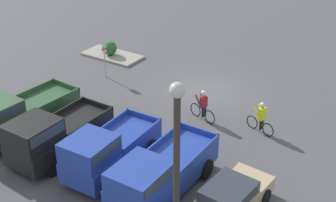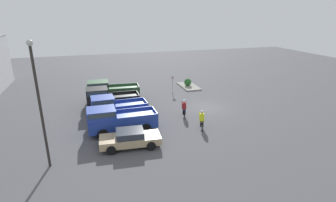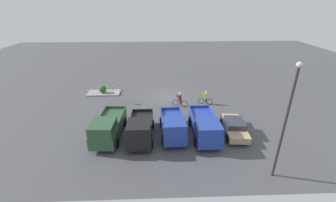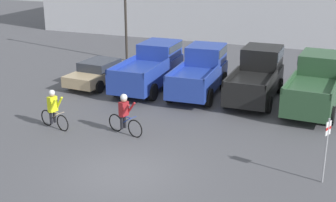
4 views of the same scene
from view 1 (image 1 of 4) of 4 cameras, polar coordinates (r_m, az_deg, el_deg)
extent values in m
plane|color=#4C4C51|center=(27.76, 4.66, 1.27)|extent=(80.00, 80.00, 0.00)
cube|color=tan|center=(18.43, 7.32, -12.13)|extent=(2.11, 4.55, 0.56)
cube|color=#2D333D|center=(18.11, 7.42, -10.87)|extent=(1.75, 2.11, 0.47)
cylinder|color=black|center=(19.28, 11.81, -11.40)|extent=(0.23, 0.68, 0.67)
cylinder|color=black|center=(19.89, 7.20, -9.56)|extent=(0.23, 0.68, 0.67)
cube|color=#233D9E|center=(19.21, -0.38, -8.80)|extent=(2.06, 5.60, 0.98)
cube|color=#233D9E|center=(17.57, -3.41, -9.16)|extent=(1.87, 2.25, 0.82)
cube|color=#333D47|center=(17.46, -3.42, -8.68)|extent=(1.93, 2.07, 0.36)
cube|color=#233D9E|center=(19.23, 3.87, -6.57)|extent=(0.11, 3.35, 0.25)
cube|color=#233D9E|center=(20.07, -0.95, -4.90)|extent=(0.11, 3.35, 0.25)
cube|color=#233D9E|center=(20.83, 3.76, -3.63)|extent=(2.01, 0.10, 0.25)
cylinder|color=black|center=(18.86, -5.92, -11.50)|extent=(0.23, 0.86, 0.86)
cylinder|color=black|center=(20.28, 4.74, -8.26)|extent=(0.23, 0.86, 0.86)
cylinder|color=black|center=(21.10, -0.09, -6.55)|extent=(0.23, 0.86, 0.86)
cube|color=#233D9E|center=(20.69, -6.71, -6.10)|extent=(2.15, 5.06, 0.91)
cube|color=#233D9E|center=(19.23, -9.54, -5.87)|extent=(1.86, 2.07, 0.96)
cube|color=#333D47|center=(19.11, -9.59, -5.34)|extent=(1.91, 1.91, 0.42)
cube|color=#233D9E|center=(20.59, -3.06, -4.21)|extent=(0.21, 2.99, 0.25)
cube|color=#233D9E|center=(21.54, -7.18, -2.84)|extent=(0.21, 2.99, 0.25)
cube|color=#233D9E|center=(22.07, -2.98, -1.84)|extent=(1.94, 0.16, 0.25)
cylinder|color=black|center=(19.46, -7.09, -10.09)|extent=(0.26, 0.91, 0.90)
cylinder|color=black|center=(20.51, -11.44, -8.26)|extent=(0.26, 0.91, 0.90)
cylinder|color=black|center=(21.48, -2.10, -5.82)|extent=(0.26, 0.91, 0.90)
cylinder|color=black|center=(22.44, -6.27, -4.39)|extent=(0.26, 0.91, 0.90)
cube|color=black|center=(22.20, -12.83, -4.26)|extent=(1.99, 5.18, 0.93)
cube|color=black|center=(20.84, -16.11, -3.77)|extent=(1.83, 2.07, 1.06)
cube|color=#333D47|center=(20.73, -16.19, -3.22)|extent=(1.88, 1.91, 0.47)
cube|color=black|center=(21.93, -9.34, -2.54)|extent=(0.09, 3.10, 0.25)
cube|color=black|center=(23.12, -12.84, -1.20)|extent=(0.09, 3.10, 0.25)
cube|color=black|center=(23.46, -8.61, -0.35)|extent=(1.98, 0.09, 0.25)
cylinder|color=black|center=(20.93, -13.89, -7.97)|extent=(0.22, 0.77, 0.77)
cylinder|color=black|center=(22.23, -17.44, -6.19)|extent=(0.22, 0.77, 0.77)
cylinder|color=black|center=(22.77, -8.12, -4.18)|extent=(0.22, 0.77, 0.77)
cylinder|color=black|center=(23.98, -11.70, -2.76)|extent=(0.22, 0.77, 0.77)
cube|color=#2D5133|center=(24.25, -16.94, -1.75)|extent=(2.33, 5.65, 1.02)
cube|color=#2D5133|center=(23.84, -13.63, -0.08)|extent=(0.26, 3.33, 0.25)
cube|color=#2D5133|center=(25.24, -16.54, 1.14)|extent=(0.26, 3.33, 0.25)
cube|color=#2D5133|center=(25.44, -12.35, 1.89)|extent=(2.03, 0.19, 0.25)
cylinder|color=black|center=(22.92, -18.56, -5.20)|extent=(0.26, 0.82, 0.81)
cylinder|color=black|center=(24.66, -12.23, -1.84)|extent=(0.26, 0.82, 0.81)
cylinder|color=black|center=(26.08, -15.24, -0.51)|extent=(0.26, 0.82, 0.81)
torus|color=black|center=(24.89, 3.37, -1.06)|extent=(0.74, 0.26, 0.75)
torus|color=black|center=(24.24, 5.09, -1.97)|extent=(0.74, 0.26, 0.75)
cylinder|color=#233D9E|center=(24.47, 4.23, -1.13)|extent=(0.54, 0.19, 0.40)
cylinder|color=#233D9E|center=(24.37, 4.25, -0.69)|extent=(0.57, 0.20, 0.04)
cylinder|color=#233D9E|center=(24.36, 4.54, -1.29)|extent=(0.04, 0.04, 0.37)
cylinder|color=#233D9E|center=(24.61, 3.61, -0.31)|extent=(0.15, 0.45, 0.02)
cylinder|color=black|center=(24.38, 4.25, -1.38)|extent=(0.15, 0.15, 0.56)
cylinder|color=black|center=(24.49, 4.55, -1.25)|extent=(0.15, 0.15, 0.56)
cube|color=maroon|center=(24.19, 4.36, -0.08)|extent=(0.33, 0.41, 0.58)
cylinder|color=maroon|center=(24.22, 3.73, -0.02)|extent=(0.52, 0.23, 0.64)
cylinder|color=maroon|center=(24.43, 4.30, 0.22)|extent=(0.52, 0.23, 0.64)
sphere|color=tan|center=(24.02, 4.36, 0.83)|extent=(0.26, 0.26, 0.26)
sphere|color=silver|center=(23.99, 4.36, 0.96)|extent=(0.28, 0.28, 0.28)
torus|color=black|center=(24.14, 10.21, -2.54)|extent=(0.69, 0.25, 0.71)
torus|color=black|center=(23.62, 12.07, -3.46)|extent=(0.69, 0.25, 0.71)
cylinder|color=tan|center=(23.79, 11.17, -2.64)|extent=(0.51, 0.18, 0.37)
cylinder|color=tan|center=(23.69, 11.21, -2.23)|extent=(0.54, 0.19, 0.04)
cylinder|color=tan|center=(23.70, 11.50, -2.80)|extent=(0.04, 0.04, 0.35)
cylinder|color=tan|center=(23.88, 10.52, -1.84)|extent=(0.15, 0.45, 0.02)
cylinder|color=black|center=(23.69, 11.21, -2.89)|extent=(0.15, 0.15, 0.53)
cylinder|color=black|center=(23.82, 11.48, -2.74)|extent=(0.15, 0.15, 0.53)
cube|color=yellow|center=(23.50, 11.38, -1.54)|extent=(0.33, 0.41, 0.64)
cylinder|color=yellow|center=(23.48, 10.74, -1.50)|extent=(0.51, 0.23, 0.69)
cylinder|color=yellow|center=(23.72, 11.27, -1.23)|extent=(0.51, 0.23, 0.69)
sphere|color=tan|center=(23.31, 11.43, -0.59)|extent=(0.23, 0.23, 0.23)
sphere|color=silver|center=(23.28, 11.44, -0.47)|extent=(0.25, 0.25, 0.25)
cylinder|color=#9E9EA3|center=(29.23, -7.71, 4.89)|extent=(0.06, 0.06, 2.20)
cube|color=white|center=(28.95, -7.81, 6.30)|extent=(0.15, 0.28, 0.45)
cube|color=red|center=(28.95, -7.81, 6.30)|extent=(0.15, 0.28, 0.10)
sphere|color=#B2B2A8|center=(9.94, 1.14, 1.33)|extent=(0.36, 0.36, 0.36)
cube|color=gray|center=(32.73, -6.80, 5.54)|extent=(4.16, 2.01, 0.15)
sphere|color=#286028|center=(32.50, -7.10, 6.41)|extent=(0.96, 0.96, 0.96)
camera|label=2|loc=(15.98, 77.38, -4.63)|focal=28.00mm
camera|label=3|loc=(13.22, -75.03, 2.36)|focal=24.00mm
camera|label=4|loc=(39.34, 5.77, 20.23)|focal=50.00mm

